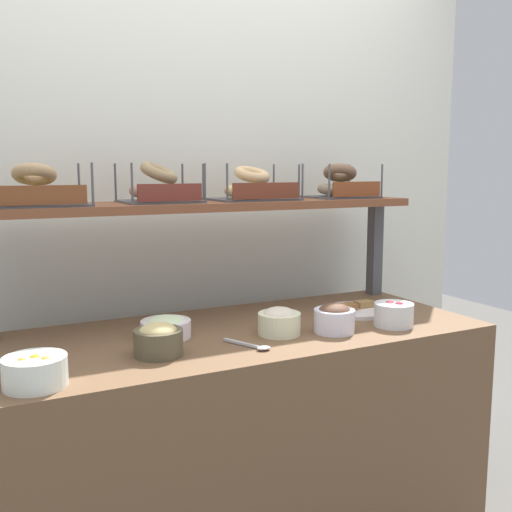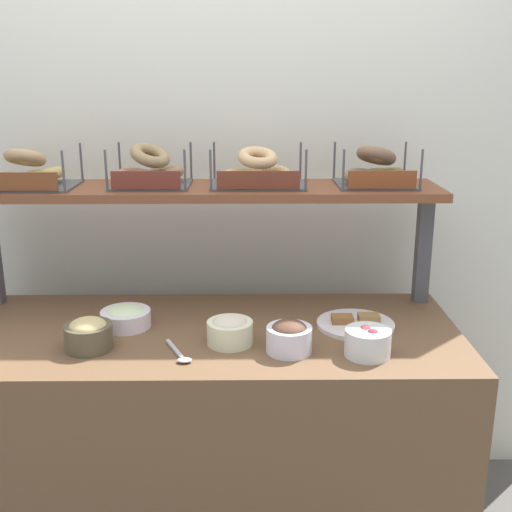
{
  "view_description": "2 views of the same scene",
  "coord_description": "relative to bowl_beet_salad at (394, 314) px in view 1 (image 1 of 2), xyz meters",
  "views": [
    {
      "loc": [
        -0.85,
        -1.77,
        1.4
      ],
      "look_at": [
        0.09,
        0.07,
        1.09
      ],
      "focal_mm": 41.24,
      "sensor_mm": 36.0,
      "label": 1
    },
    {
      "loc": [
        0.15,
        -1.92,
        1.66
      ],
      "look_at": [
        0.17,
        0.08,
        1.08
      ],
      "focal_mm": 44.26,
      "sensor_mm": 36.0,
      "label": 2
    }
  ],
  "objects": [
    {
      "name": "bagel_basket_plain",
      "position": [
        -0.32,
        0.47,
        0.43
      ],
      "size": [
        0.33,
        0.25,
        0.14
      ],
      "color": "#4C4C51",
      "rests_on": "upper_shelf"
    },
    {
      "name": "bowl_beet_salad",
      "position": [
        0.0,
        0.0,
        0.0
      ],
      "size": [
        0.14,
        0.14,
        0.09
      ],
      "color": "silver",
      "rests_on": "deli_counter"
    },
    {
      "name": "bowl_chocolate_spread",
      "position": [
        -0.23,
        0.03,
        0.0
      ],
      "size": [
        0.14,
        0.14,
        0.1
      ],
      "color": "white",
      "rests_on": "deli_counter"
    },
    {
      "name": "back_wall",
      "position": [
        -0.5,
        0.74,
        0.31
      ],
      "size": [
        2.88,
        0.06,
        2.4
      ],
      "primitive_type": "cube",
      "color": "silver",
      "rests_on": "ground_plane"
    },
    {
      "name": "bagel_basket_sesame",
      "position": [
        -1.12,
        0.45,
        0.43
      ],
      "size": [
        0.33,
        0.26,
        0.14
      ],
      "color": "#4C4C51",
      "rests_on": "upper_shelf"
    },
    {
      "name": "shelf_riser_right",
      "position": [
        0.28,
        0.46,
        0.16
      ],
      "size": [
        0.05,
        0.05,
        0.4
      ],
      "primitive_type": "cube",
      "color": "#4C4C51",
      "rests_on": "deli_counter"
    },
    {
      "name": "upper_shelf",
      "position": [
        -0.5,
        0.46,
        0.37
      ],
      "size": [
        1.64,
        0.32,
        0.03
      ],
      "primitive_type": "cube",
      "color": "brown",
      "rests_on": "shelf_riser_left"
    },
    {
      "name": "serving_spoon_near_plate",
      "position": [
        -0.56,
        -0.01,
        -0.04
      ],
      "size": [
        0.1,
        0.16,
        0.01
      ],
      "color": "#B7B7BC",
      "rests_on": "deli_counter"
    },
    {
      "name": "bowl_hummus",
      "position": [
        -0.84,
        0.06,
        0.0
      ],
      "size": [
        0.15,
        0.15,
        0.1
      ],
      "color": "brown",
      "rests_on": "deli_counter"
    },
    {
      "name": "bagel_basket_everything",
      "position": [
        -0.7,
        0.47,
        0.44
      ],
      "size": [
        0.28,
        0.25,
        0.15
      ],
      "color": "#4C4C51",
      "rests_on": "upper_shelf"
    },
    {
      "name": "bagel_basket_poppy",
      "position": [
        0.09,
        0.47,
        0.43
      ],
      "size": [
        0.28,
        0.26,
        0.15
      ],
      "color": "#4C4C51",
      "rests_on": "upper_shelf"
    },
    {
      "name": "bowl_scallion_spread",
      "position": [
        -0.76,
        0.23,
        -0.01
      ],
      "size": [
        0.17,
        0.17,
        0.07
      ],
      "color": "white",
      "rests_on": "deli_counter"
    },
    {
      "name": "bowl_fruit_salad",
      "position": [
        -1.2,
        -0.05,
        -0.0
      ],
      "size": [
        0.16,
        0.16,
        0.08
      ],
      "color": "white",
      "rests_on": "deli_counter"
    },
    {
      "name": "deli_counter",
      "position": [
        -0.5,
        0.19,
        -0.47
      ],
      "size": [
        1.68,
        0.7,
        0.85
      ],
      "primitive_type": "cube",
      "color": "brown",
      "rests_on": "ground_plane"
    },
    {
      "name": "serving_plate_white",
      "position": [
        0.0,
        0.22,
        -0.03
      ],
      "size": [
        0.26,
        0.26,
        0.04
      ],
      "color": "white",
      "rests_on": "deli_counter"
    },
    {
      "name": "bowl_potato_salad",
      "position": [
        -0.41,
        0.09,
        0.0
      ],
      "size": [
        0.14,
        0.14,
        0.09
      ],
      "color": "#E6EABF",
      "rests_on": "deli_counter"
    }
  ]
}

